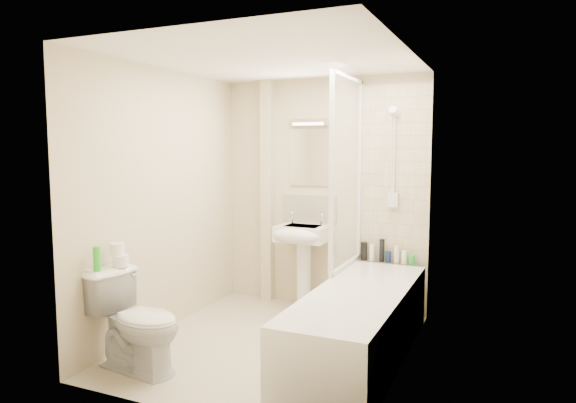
% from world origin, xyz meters
% --- Properties ---
extents(floor, '(2.50, 2.50, 0.00)m').
position_xyz_m(floor, '(0.00, 0.00, 0.00)').
color(floor, beige).
rests_on(floor, ground).
extents(wall_back, '(2.20, 0.02, 2.40)m').
position_xyz_m(wall_back, '(0.00, 1.25, 1.20)').
color(wall_back, beige).
rests_on(wall_back, ground).
extents(wall_left, '(0.02, 2.50, 2.40)m').
position_xyz_m(wall_left, '(-1.10, 0.00, 1.20)').
color(wall_left, beige).
rests_on(wall_left, ground).
extents(wall_right, '(0.02, 2.50, 2.40)m').
position_xyz_m(wall_right, '(1.10, 0.00, 1.20)').
color(wall_right, beige).
rests_on(wall_right, ground).
extents(ceiling, '(2.20, 2.50, 0.02)m').
position_xyz_m(ceiling, '(0.00, 0.00, 2.40)').
color(ceiling, white).
rests_on(ceiling, wall_back).
extents(tile_back, '(0.70, 0.01, 1.75)m').
position_xyz_m(tile_back, '(0.75, 1.24, 1.42)').
color(tile_back, beige).
rests_on(tile_back, wall_back).
extents(tile_right, '(0.01, 2.10, 1.75)m').
position_xyz_m(tile_right, '(1.09, 0.04, 1.42)').
color(tile_right, beige).
rests_on(tile_right, wall_right).
extents(pipe_boxing, '(0.12, 0.12, 2.40)m').
position_xyz_m(pipe_boxing, '(-0.62, 1.19, 1.20)').
color(pipe_boxing, beige).
rests_on(pipe_boxing, ground).
extents(splashback, '(0.60, 0.02, 0.30)m').
position_xyz_m(splashback, '(-0.15, 1.24, 1.03)').
color(splashback, beige).
rests_on(splashback, wall_back).
extents(mirror, '(0.46, 0.01, 0.60)m').
position_xyz_m(mirror, '(-0.15, 1.24, 1.58)').
color(mirror, white).
rests_on(mirror, wall_back).
extents(strip_light, '(0.42, 0.07, 0.07)m').
position_xyz_m(strip_light, '(-0.15, 1.22, 1.95)').
color(strip_light, silver).
rests_on(strip_light, wall_back).
extents(bathtub, '(0.70, 2.10, 0.55)m').
position_xyz_m(bathtub, '(0.75, 0.04, 0.29)').
color(bathtub, white).
rests_on(bathtub, ground).
extents(shower_screen, '(0.04, 0.92, 1.80)m').
position_xyz_m(shower_screen, '(0.40, 0.80, 1.45)').
color(shower_screen, white).
rests_on(shower_screen, bathtub).
extents(shower_fixture, '(0.10, 0.16, 0.99)m').
position_xyz_m(shower_fixture, '(0.75, 1.19, 1.55)').
color(shower_fixture, silver).
rests_on(shower_fixture, wall_back).
extents(pedestal_sink, '(0.52, 0.48, 1.00)m').
position_xyz_m(pedestal_sink, '(-0.15, 1.01, 0.70)').
color(pedestal_sink, white).
rests_on(pedestal_sink, ground).
extents(bottle_black_a, '(0.07, 0.07, 0.18)m').
position_xyz_m(bottle_black_a, '(0.48, 1.16, 0.64)').
color(bottle_black_a, black).
rests_on(bottle_black_a, bathtub).
extents(bottle_white_a, '(0.05, 0.05, 0.17)m').
position_xyz_m(bottle_white_a, '(0.56, 1.16, 0.63)').
color(bottle_white_a, white).
rests_on(bottle_white_a, bathtub).
extents(bottle_black_b, '(0.05, 0.05, 0.23)m').
position_xyz_m(bottle_black_b, '(0.66, 1.16, 0.66)').
color(bottle_black_b, black).
rests_on(bottle_black_b, bathtub).
extents(bottle_blue, '(0.06, 0.06, 0.11)m').
position_xyz_m(bottle_blue, '(0.72, 1.16, 0.61)').
color(bottle_blue, '#122550').
rests_on(bottle_blue, bathtub).
extents(bottle_cream, '(0.05, 0.05, 0.17)m').
position_xyz_m(bottle_cream, '(0.81, 1.16, 0.64)').
color(bottle_cream, '#F6DDBE').
rests_on(bottle_cream, bathtub).
extents(bottle_white_b, '(0.05, 0.05, 0.13)m').
position_xyz_m(bottle_white_b, '(0.88, 1.16, 0.62)').
color(bottle_white_b, white).
rests_on(bottle_white_b, bathtub).
extents(bottle_green, '(0.06, 0.06, 0.10)m').
position_xyz_m(bottle_green, '(0.96, 1.16, 0.60)').
color(bottle_green, green).
rests_on(bottle_green, bathtub).
extents(toilet, '(0.62, 0.85, 0.76)m').
position_xyz_m(toilet, '(-0.72, -0.85, 0.38)').
color(toilet, white).
rests_on(toilet, ground).
extents(toilet_roll_lower, '(0.12, 0.12, 0.09)m').
position_xyz_m(toilet_roll_lower, '(-0.95, -0.75, 0.80)').
color(toilet_roll_lower, white).
rests_on(toilet_roll_lower, toilet).
extents(toilet_roll_upper, '(0.11, 0.11, 0.09)m').
position_xyz_m(toilet_roll_upper, '(-0.99, -0.75, 0.90)').
color(toilet_roll_upper, white).
rests_on(toilet_roll_upper, toilet_roll_lower).
extents(green_bottle, '(0.06, 0.06, 0.19)m').
position_xyz_m(green_bottle, '(-1.00, -0.95, 0.85)').
color(green_bottle, green).
rests_on(green_bottle, toilet).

